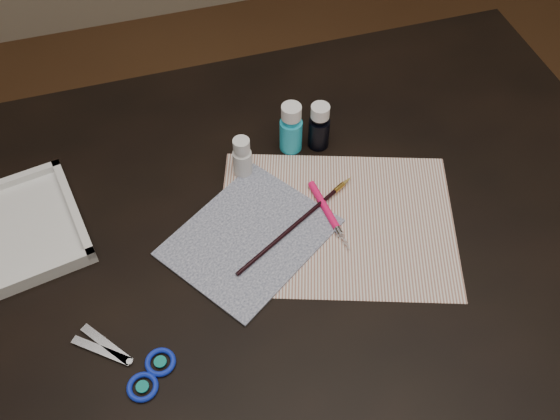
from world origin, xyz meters
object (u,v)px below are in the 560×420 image
object	(u,v)px
paint_bottle_cyan	(291,128)
paper	(336,222)
paint_bottle_white	(242,157)
palette_tray	(11,232)
paint_bottle_navy	(319,126)
canvas	(250,237)
scissors	(118,361)

from	to	relation	value
paint_bottle_cyan	paper	bearing A→B (deg)	-83.34
paint_bottle_white	palette_tray	bearing A→B (deg)	-176.06
paint_bottle_navy	canvas	bearing A→B (deg)	-136.07
paint_bottle_navy	scissors	world-z (taller)	paint_bottle_navy
canvas	scissors	world-z (taller)	scissors
paper	palette_tray	size ratio (longest dim) A/B	1.77
canvas	paint_bottle_cyan	world-z (taller)	paint_bottle_cyan
scissors	paper	bearing A→B (deg)	-120.51
canvas	paint_bottle_cyan	bearing A→B (deg)	54.72
paper	paint_bottle_cyan	xyz separation A→B (m)	(-0.02, 0.19, 0.05)
paint_bottle_white	scissors	xyz separation A→B (m)	(-0.26, -0.30, -0.04)
scissors	paint_bottle_cyan	bearing A→B (deg)	-98.62
paint_bottle_cyan	palette_tray	distance (m)	0.50
scissors	palette_tray	bearing A→B (deg)	-24.55
paint_bottle_white	palette_tray	distance (m)	0.40
paint_bottle_navy	palette_tray	size ratio (longest dim) A/B	0.42
canvas	scissors	bearing A→B (deg)	-146.59
paint_bottle_navy	scissors	bearing A→B (deg)	-141.70
canvas	paint_bottle_white	xyz separation A→B (m)	(0.03, 0.14, 0.04)
paint_bottle_navy	palette_tray	world-z (taller)	paint_bottle_navy
scissors	palette_tray	size ratio (longest dim) A/B	0.78
scissors	canvas	bearing A→B (deg)	-107.88
paint_bottle_cyan	paint_bottle_white	bearing A→B (deg)	-160.35
paper	canvas	bearing A→B (deg)	176.13
canvas	paint_bottle_cyan	size ratio (longest dim) A/B	2.52
paint_bottle_white	scissors	world-z (taller)	paint_bottle_white
paint_bottle_white	paint_bottle_navy	world-z (taller)	paint_bottle_navy
paper	scissors	size ratio (longest dim) A/B	2.27
paint_bottle_cyan	scissors	size ratio (longest dim) A/B	0.58
paint_bottle_navy	palette_tray	bearing A→B (deg)	-174.25
paint_bottle_white	palette_tray	xyz separation A→B (m)	(-0.40, -0.03, -0.03)
paper	paint_bottle_cyan	distance (m)	0.19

